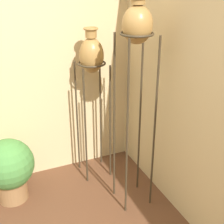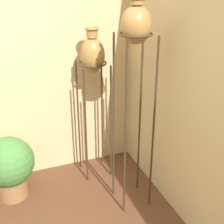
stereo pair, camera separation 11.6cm
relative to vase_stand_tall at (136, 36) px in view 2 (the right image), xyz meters
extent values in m
cube|color=#D1B784|center=(0.37, -0.73, -0.37)|extent=(0.06, 7.23, 2.70)
cylinder|color=#382D1E|center=(-0.14, -0.14, -0.85)|extent=(0.02, 0.02, 1.74)
cylinder|color=#382D1E|center=(0.14, -0.14, -0.85)|extent=(0.02, 0.02, 1.74)
cylinder|color=#382D1E|center=(-0.14, 0.14, -0.85)|extent=(0.02, 0.02, 1.74)
cylinder|color=#382D1E|center=(0.14, 0.14, -0.85)|extent=(0.02, 0.02, 1.74)
torus|color=#382D1E|center=(0.00, 0.00, 0.02)|extent=(0.29, 0.29, 0.02)
ellipsoid|color=olive|center=(0.00, 0.00, 0.09)|extent=(0.26, 0.26, 0.32)
cylinder|color=olive|center=(0.00, 0.00, 0.28)|extent=(0.12, 0.12, 0.05)
cylinder|color=#382D1E|center=(-0.33, 0.48, -1.05)|extent=(0.02, 0.02, 1.34)
cylinder|color=#382D1E|center=(-0.04, 0.48, -1.05)|extent=(0.02, 0.02, 1.34)
cylinder|color=#382D1E|center=(-0.33, 0.76, -1.05)|extent=(0.02, 0.02, 1.34)
cylinder|color=#382D1E|center=(-0.04, 0.76, -1.05)|extent=(0.02, 0.02, 1.34)
torus|color=#382D1E|center=(-0.19, 0.62, -0.38)|extent=(0.29, 0.29, 0.02)
ellipsoid|color=olive|center=(-0.19, 0.62, -0.30)|extent=(0.25, 0.25, 0.37)
cylinder|color=olive|center=(-0.19, 0.62, -0.07)|extent=(0.11, 0.11, 0.09)
torus|color=olive|center=(-0.19, 0.62, -0.02)|extent=(0.15, 0.15, 0.02)
cylinder|color=olive|center=(-1.15, 0.51, -1.60)|extent=(0.31, 0.31, 0.23)
torus|color=olive|center=(-1.15, 0.51, -1.49)|extent=(0.34, 0.34, 0.02)
sphere|color=#47843D|center=(-1.15, 0.51, -1.29)|extent=(0.52, 0.52, 0.52)
camera|label=1|loc=(-1.26, -2.34, 0.51)|focal=50.00mm
camera|label=2|loc=(-1.15, -2.39, 0.51)|focal=50.00mm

